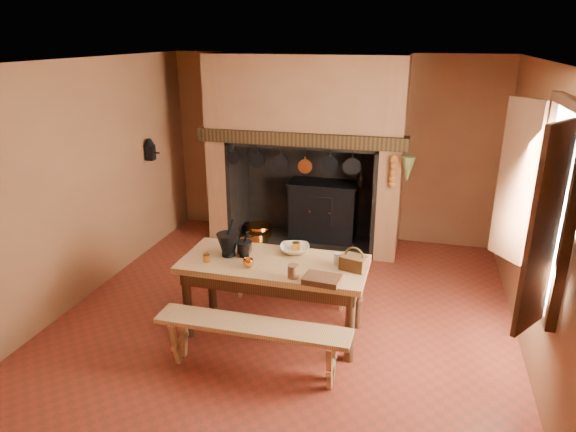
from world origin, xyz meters
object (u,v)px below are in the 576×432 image
object	(u,v)px
iron_range	(324,210)
mixing_bowl	(295,249)
wicker_basket	(354,262)
work_table	(274,273)
coffee_grinder	(245,246)
bench_front	(252,336)

from	to	relation	value
iron_range	mixing_bowl	bearing A→B (deg)	-86.41
iron_range	wicker_basket	distance (m)	2.85
work_table	mixing_bowl	bearing A→B (deg)	61.53
wicker_basket	iron_range	bearing A→B (deg)	122.10
iron_range	wicker_basket	size ratio (longest dim) A/B	5.50
coffee_grinder	wicker_basket	size ratio (longest dim) A/B	0.69
bench_front	coffee_grinder	bearing A→B (deg)	112.95
iron_range	wicker_basket	xyz separation A→B (m)	(0.83, -2.70, 0.43)
coffee_grinder	mixing_bowl	size ratio (longest dim) A/B	0.63
bench_front	work_table	bearing A→B (deg)	90.00
iron_range	bench_front	xyz separation A→B (m)	(0.00, -3.45, -0.09)
iron_range	work_table	bearing A→B (deg)	-89.94
mixing_bowl	wicker_basket	distance (m)	0.72
coffee_grinder	wicker_basket	distance (m)	1.20
bench_front	coffee_grinder	distance (m)	1.08
wicker_basket	mixing_bowl	bearing A→B (deg)	174.57
mixing_bowl	bench_front	bearing A→B (deg)	-98.53
coffee_grinder	bench_front	bearing A→B (deg)	-69.37
work_table	coffee_grinder	xyz separation A→B (m)	(-0.37, 0.14, 0.21)
iron_range	work_table	world-z (taller)	iron_range
iron_range	coffee_grinder	distance (m)	2.64
bench_front	mixing_bowl	xyz separation A→B (m)	(0.15, 1.01, 0.48)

